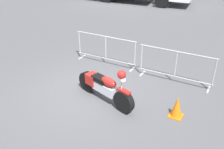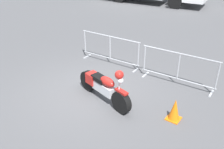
% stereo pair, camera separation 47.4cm
% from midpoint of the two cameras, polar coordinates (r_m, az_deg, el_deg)
% --- Properties ---
extents(ground_plane, '(120.00, 120.00, 0.00)m').
position_cam_midpoint_polar(ground_plane, '(7.57, -6.34, -4.09)').
color(ground_plane, '#4C4C4F').
extents(motorcycle, '(2.08, 0.67, 1.19)m').
position_cam_midpoint_polar(motorcycle, '(6.94, -3.70, -2.78)').
color(motorcycle, black).
rests_on(motorcycle, ground).
extents(crowd_barrier_near, '(2.41, 0.55, 1.07)m').
position_cam_midpoint_polar(crowd_barrier_near, '(9.09, -2.95, 5.71)').
color(crowd_barrier_near, '#9EA0A5').
rests_on(crowd_barrier_near, ground).
extents(crowd_barrier_far, '(2.41, 0.55, 1.07)m').
position_cam_midpoint_polar(crowd_barrier_far, '(8.02, 12.68, 1.84)').
color(crowd_barrier_far, '#9EA0A5').
rests_on(crowd_barrier_far, ground).
extents(traffic_cone, '(0.34, 0.34, 0.59)m').
position_cam_midpoint_polar(traffic_cone, '(6.55, 12.63, -7.30)').
color(traffic_cone, orange).
rests_on(traffic_cone, ground).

